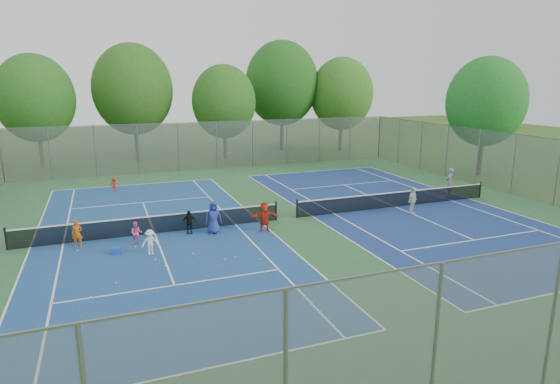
{
  "coord_description": "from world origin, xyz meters",
  "views": [
    {
      "loc": [
        -9.06,
        -22.67,
        7.37
      ],
      "look_at": [
        0.0,
        1.0,
        1.3
      ],
      "focal_mm": 30.0,
      "sensor_mm": 36.0,
      "label": 1
    }
  ],
  "objects_px": {
    "ball_hopper": "(214,227)",
    "instructor": "(449,182)",
    "net_left": "(154,225)",
    "net_right": "(396,200)",
    "ball_crate": "(116,251)"
  },
  "relations": [
    {
      "from": "net_left",
      "to": "ball_hopper",
      "type": "height_order",
      "value": "net_left"
    },
    {
      "from": "ball_hopper",
      "to": "instructor",
      "type": "relative_size",
      "value": 0.27
    },
    {
      "from": "net_right",
      "to": "ball_crate",
      "type": "distance_m",
      "value": 16.03
    },
    {
      "from": "net_left",
      "to": "net_right",
      "type": "height_order",
      "value": "same"
    },
    {
      "from": "net_left",
      "to": "net_right",
      "type": "bearing_deg",
      "value": 0.0
    },
    {
      "from": "ball_hopper",
      "to": "net_left",
      "type": "bearing_deg",
      "value": 164.95
    },
    {
      "from": "net_right",
      "to": "instructor",
      "type": "relative_size",
      "value": 6.95
    },
    {
      "from": "net_right",
      "to": "instructor",
      "type": "height_order",
      "value": "instructor"
    },
    {
      "from": "ball_crate",
      "to": "ball_hopper",
      "type": "xyz_separation_m",
      "value": [
        4.66,
        1.45,
        0.1
      ]
    },
    {
      "from": "instructor",
      "to": "ball_hopper",
      "type": "bearing_deg",
      "value": -26.8
    },
    {
      "from": "net_left",
      "to": "net_right",
      "type": "distance_m",
      "value": 14.0
    },
    {
      "from": "net_left",
      "to": "ball_crate",
      "type": "xyz_separation_m",
      "value": [
        -1.87,
        -2.2,
        -0.31
      ]
    },
    {
      "from": "net_left",
      "to": "instructor",
      "type": "distance_m",
      "value": 18.93
    },
    {
      "from": "ball_crate",
      "to": "ball_hopper",
      "type": "distance_m",
      "value": 4.88
    },
    {
      "from": "ball_hopper",
      "to": "instructor",
      "type": "height_order",
      "value": "instructor"
    }
  ]
}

